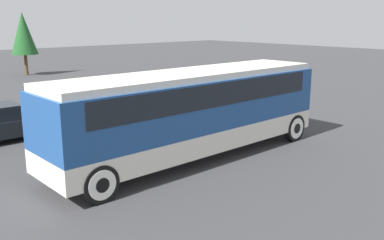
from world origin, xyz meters
name	(u,v)px	position (x,y,z in m)	size (l,w,h in m)	color
ground_plane	(192,158)	(0.00, 0.00, 0.00)	(120.00, 120.00, 0.00)	#38383A
tour_bus	(194,106)	(0.10, 0.00, 1.89)	(10.98, 2.64, 3.13)	silver
parked_car_near	(89,112)	(-0.43, 6.67, 0.68)	(4.78, 1.87, 1.37)	maroon
parked_car_far	(169,96)	(5.04, 7.49, 0.67)	(4.44, 1.83, 1.35)	#BCBCC1
tree_right	(23,34)	(4.68, 26.94, 3.62)	(2.24, 2.24, 5.44)	brown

